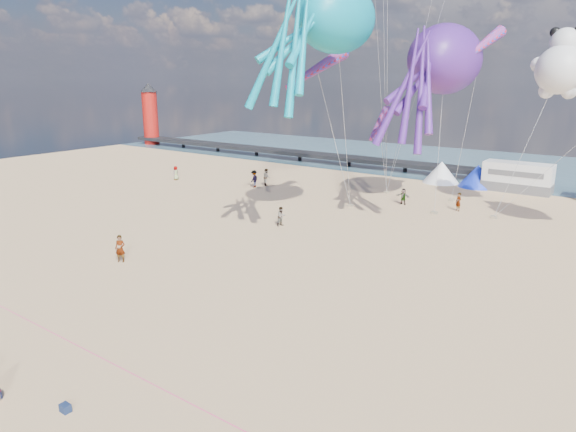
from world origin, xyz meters
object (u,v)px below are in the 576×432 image
(beachgoer_6, at_px, (176,173))
(sandbag_e, at_px, (387,192))
(tent_white, at_px, (441,172))
(sandbag_a, at_px, (350,205))
(windsock_left, at_px, (317,69))
(kite_octopus_purple, at_px, (445,59))
(cooler_navy, at_px, (65,408))
(beachgoer_7, at_px, (281,216))
(sandbag_d, at_px, (451,200))
(standing_person, at_px, (120,249))
(windsock_right, at_px, (379,124))
(beachgoer_2, at_px, (254,179))
(sandbag_b, at_px, (434,213))
(kite_octopus_teal, at_px, (336,18))
(windsock_mid, at_px, (482,45))
(beachgoer_1, at_px, (266,177))
(kite_panda, at_px, (561,70))
(sandbag_c, at_px, (494,217))
(motorhome_0, at_px, (518,177))
(beachgoer_5, at_px, (458,202))
(tent_blue, at_px, (478,176))
(beachgoer_4, at_px, (403,196))
(lighthouse, at_px, (150,118))

(beachgoer_6, xyz_separation_m, sandbag_e, (22.80, 7.72, -0.68))
(tent_white, height_order, sandbag_a, tent_white)
(windsock_left, bearing_deg, kite_octopus_purple, 48.55)
(cooler_navy, bearing_deg, beachgoer_7, 108.60)
(cooler_navy, height_order, sandbag_d, cooler_navy)
(standing_person, height_order, windsock_right, windsock_right)
(beachgoer_2, height_order, sandbag_b, beachgoer_2)
(kite_octopus_teal, relative_size, kite_octopus_purple, 0.92)
(sandbag_e, relative_size, windsock_mid, 0.09)
(beachgoer_1, bearing_deg, sandbag_a, -150.54)
(cooler_navy, height_order, kite_octopus_teal, kite_octopus_teal)
(standing_person, bearing_deg, kite_panda, 23.94)
(windsock_mid, bearing_deg, sandbag_e, 176.64)
(kite_octopus_teal, relative_size, windsock_right, 2.46)
(cooler_navy, height_order, windsock_left, windsock_left)
(windsock_left, bearing_deg, windsock_right, 53.94)
(sandbag_a, height_order, sandbag_e, same)
(sandbag_c, bearing_deg, beachgoer_7, -136.90)
(sandbag_a, xyz_separation_m, sandbag_d, (6.82, 7.50, 0.00))
(tent_white, xyz_separation_m, sandbag_c, (9.03, -12.29, -1.09))
(motorhome_0, relative_size, kite_octopus_purple, 0.53)
(beachgoer_1, height_order, beachgoer_5, beachgoer_1)
(kite_octopus_teal, bearing_deg, motorhome_0, 82.79)
(sandbag_d, height_order, windsock_mid, windsock_mid)
(cooler_navy, xyz_separation_m, beachgoer_6, (-29.09, 31.54, 0.64))
(windsock_mid, bearing_deg, kite_octopus_purple, -157.88)
(beachgoer_1, xyz_separation_m, windsock_right, (14.46, -2.61, 6.61))
(sandbag_e, relative_size, windsock_right, 0.11)
(windsock_left, xyz_separation_m, windsock_mid, (10.61, 8.05, 1.83))
(sandbag_a, distance_m, sandbag_e, 7.07)
(beachgoer_6, xyz_separation_m, windsock_mid, (31.86, 4.73, 13.12))
(beachgoer_1, height_order, beachgoer_7, beachgoer_1)
(tent_blue, bearing_deg, standing_person, -107.18)
(beachgoer_4, height_order, windsock_left, windsock_left)
(beachgoer_4, xyz_separation_m, windsock_mid, (5.75, 0.51, 13.16))
(tent_white, xyz_separation_m, sandbag_a, (-2.79, -15.70, -1.09))
(beachgoer_6, bearing_deg, cooler_navy, 36.40)
(beachgoer_1, xyz_separation_m, sandbag_d, (18.92, 4.52, -0.81))
(tent_blue, bearing_deg, beachgoer_7, -108.21)
(lighthouse, height_order, sandbag_e, lighthouse)
(sandbag_b, height_order, windsock_right, windsock_right)
(beachgoer_7, relative_size, kite_octopus_teal, 0.14)
(cooler_navy, relative_size, sandbag_a, 0.76)
(beachgoer_4, xyz_separation_m, sandbag_e, (-3.31, 3.50, -0.64))
(beachgoer_5, xyz_separation_m, windsock_mid, (0.81, -0.06, 13.09))
(sandbag_b, bearing_deg, sandbag_a, -165.14)
(beachgoer_4, relative_size, kite_panda, 0.23)
(tent_blue, distance_m, beachgoer_6, 33.57)
(lighthouse, xyz_separation_m, kite_panda, (66.14, -13.57, 7.50))
(beachgoer_5, xyz_separation_m, kite_octopus_teal, (-6.20, -11.29, 14.65))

